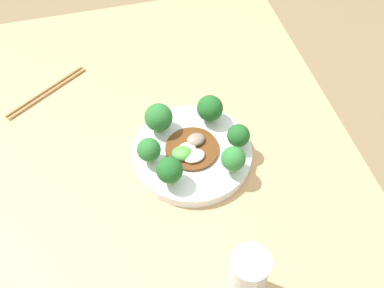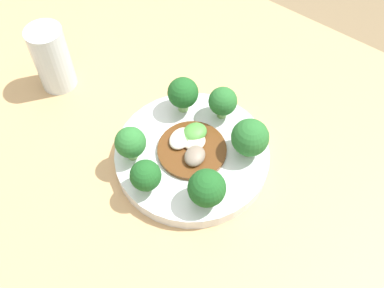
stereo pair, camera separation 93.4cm
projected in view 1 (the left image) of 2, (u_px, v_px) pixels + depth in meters
The scene contains 12 objects.
ground_plane at pixel (181, 287), 1.51m from camera, with size 8.00×8.00×0.00m, color #7F6B4C.
table at pixel (179, 241), 1.23m from camera, with size 1.16×0.79×0.72m.
plate at pixel (192, 153), 0.95m from camera, with size 0.25×0.25×0.02m.
broccoli_northwest at pixel (210, 108), 0.96m from camera, with size 0.06×0.06×0.07m.
broccoli_southwest at pixel (159, 118), 0.94m from camera, with size 0.06×0.06×0.07m.
broccoli_south at pixel (149, 150), 0.89m from camera, with size 0.05×0.05×0.06m.
broccoli_northeast at pixel (233, 159), 0.88m from camera, with size 0.05×0.05×0.06m.
broccoli_southeast at pixel (170, 170), 0.86m from camera, with size 0.05×0.05×0.07m.
broccoli_north at pixel (239, 136), 0.92m from camera, with size 0.05×0.05×0.06m.
stirfry_center at pixel (191, 150), 0.93m from camera, with size 0.11×0.11×0.02m.
drinking_glass at pixel (247, 277), 0.73m from camera, with size 0.06×0.06×0.13m.
chopsticks at pixel (47, 92), 1.07m from camera, with size 0.14×0.20×0.01m.
Camera 1 is at (0.53, -0.10, 1.49)m, focal length 42.00 mm.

